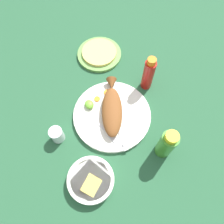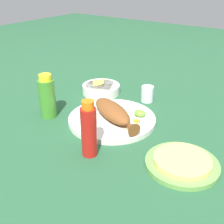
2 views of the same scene
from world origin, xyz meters
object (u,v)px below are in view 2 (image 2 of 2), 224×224
object	(u,v)px
fork_near	(96,110)
hot_sauce_bottle_red	(89,130)
main_plate	(112,119)
salt_cup	(147,95)
fried_fish	(114,112)
fork_far	(106,107)
hot_sauce_bottle_green	(47,97)
tortilla_plate	(182,164)
guacamole_bowl	(101,88)

from	to	relation	value
fork_near	hot_sauce_bottle_red	distance (m)	0.26
main_plate	fork_near	world-z (taller)	fork_near
hot_sauce_bottle_red	salt_cup	xyz separation A→B (m)	(0.05, -0.43, -0.05)
hot_sauce_bottle_red	fried_fish	bearing A→B (deg)	-75.21
fork_far	hot_sauce_bottle_red	bearing A→B (deg)	102.49
main_plate	hot_sauce_bottle_green	distance (m)	0.25
fork_far	tortilla_plate	distance (m)	0.40
fried_fish	guacamole_bowl	size ratio (longest dim) A/B	1.58
fork_near	hot_sauce_bottle_green	xyz separation A→B (m)	(0.14, 0.11, 0.06)
fried_fish	hot_sauce_bottle_red	bearing A→B (deg)	131.79
main_plate	tortilla_plate	bearing A→B (deg)	162.62
hot_sauce_bottle_red	salt_cup	world-z (taller)	hot_sauce_bottle_red
salt_cup	guacamole_bowl	distance (m)	0.21
main_plate	fork_near	distance (m)	0.08
main_plate	hot_sauce_bottle_red	bearing A→B (deg)	107.37
main_plate	fried_fish	xyz separation A→B (m)	(-0.01, 0.01, 0.03)
tortilla_plate	main_plate	bearing A→B (deg)	-17.38
hot_sauce_bottle_green	guacamole_bowl	world-z (taller)	hot_sauce_bottle_green
hot_sauce_bottle_red	salt_cup	bearing A→B (deg)	-83.75
main_plate	guacamole_bowl	size ratio (longest dim) A/B	1.91
main_plate	hot_sauce_bottle_red	size ratio (longest dim) A/B	1.80
hot_sauce_bottle_green	guacamole_bowl	xyz separation A→B (m)	(-0.02, -0.28, -0.05)
hot_sauce_bottle_green	main_plate	bearing A→B (deg)	-154.91
main_plate	fork_far	distance (m)	0.08
salt_cup	guacamole_bowl	world-z (taller)	salt_cup
fork_near	salt_cup	size ratio (longest dim) A/B	2.84
main_plate	fork_far	size ratio (longest dim) A/B	1.70
guacamole_bowl	fried_fish	bearing A→B (deg)	136.75
salt_cup	hot_sauce_bottle_green	bearing A→B (deg)	54.75
fork_far	salt_cup	distance (m)	0.19
guacamole_bowl	salt_cup	bearing A→B (deg)	-168.56
fork_near	main_plate	bearing A→B (deg)	-172.22
main_plate	tortilla_plate	distance (m)	0.32
hot_sauce_bottle_green	tortilla_plate	xyz separation A→B (m)	(-0.52, -0.00, -0.07)
salt_cup	tortilla_plate	xyz separation A→B (m)	(-0.29, 0.32, -0.02)
guacamole_bowl	main_plate	bearing A→B (deg)	135.98
main_plate	tortilla_plate	xyz separation A→B (m)	(-0.31, 0.10, -0.00)
main_plate	fried_fish	distance (m)	0.04
fork_far	hot_sauce_bottle_green	bearing A→B (deg)	31.17
main_plate	fried_fish	size ratio (longest dim) A/B	1.21
fried_fish	hot_sauce_bottle_green	size ratio (longest dim) A/B	1.58
main_plate	hot_sauce_bottle_green	xyz separation A→B (m)	(0.21, 0.10, 0.07)
fork_far	guacamole_bowl	size ratio (longest dim) A/B	1.13
fork_near	hot_sauce_bottle_red	world-z (taller)	hot_sauce_bottle_red
fork_near	salt_cup	bearing A→B (deg)	-100.82
fork_near	hot_sauce_bottle_green	distance (m)	0.18
salt_cup	tortilla_plate	world-z (taller)	salt_cup
salt_cup	tortilla_plate	distance (m)	0.43
hot_sauce_bottle_red	hot_sauce_bottle_green	distance (m)	0.29
fried_fish	guacamole_bowl	xyz separation A→B (m)	(0.20, -0.19, -0.02)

